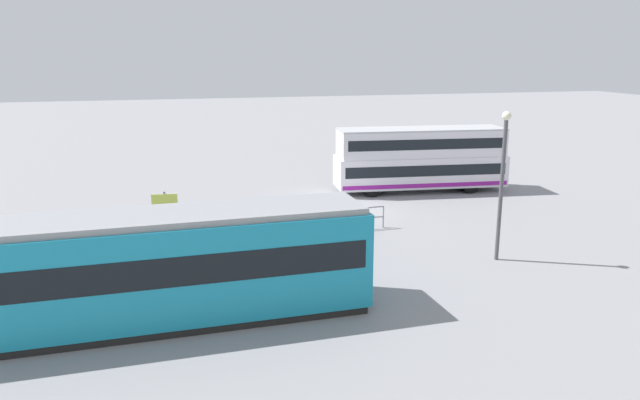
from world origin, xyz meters
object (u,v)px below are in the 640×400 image
(pedestrian_near_railing, at_px, (340,229))
(street_lamp, at_px, (502,174))
(tram_yellow, at_px, (153,268))
(double_decker_bus, at_px, (420,159))
(info_sign, at_px, (165,208))

(pedestrian_near_railing, xyz_separation_m, street_lamp, (-5.86, 2.58, 2.58))
(pedestrian_near_railing, bearing_deg, tram_yellow, 34.27)
(double_decker_bus, height_order, info_sign, double_decker_bus)
(double_decker_bus, distance_m, tram_yellow, 21.40)
(double_decker_bus, relative_size, pedestrian_near_railing, 6.13)
(tram_yellow, relative_size, street_lamp, 2.25)
(tram_yellow, xyz_separation_m, street_lamp, (-13.35, -2.52, 1.74))
(pedestrian_near_railing, height_order, info_sign, info_sign)
(street_lamp, bearing_deg, double_decker_bus, -99.61)
(double_decker_bus, relative_size, tram_yellow, 0.77)
(tram_yellow, bearing_deg, double_decker_bus, -136.15)
(double_decker_bus, bearing_deg, info_sign, 23.97)
(tram_yellow, bearing_deg, info_sign, -93.51)
(pedestrian_near_railing, bearing_deg, street_lamp, 156.27)
(tram_yellow, relative_size, pedestrian_near_railing, 7.95)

